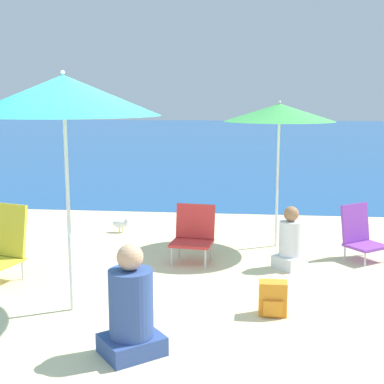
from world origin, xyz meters
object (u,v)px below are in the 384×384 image
(beach_chair_red, at_px, (194,233))
(backpack_orange, at_px, (273,299))
(beach_umbrella_teal, at_px, (64,96))
(beach_umbrella_green, at_px, (279,113))
(seagull, at_px, (121,224))
(person_seated_far, at_px, (290,243))
(beach_chair_yellow, at_px, (2,244))
(person_seated_near, at_px, (131,310))
(beach_chair_purple, at_px, (360,233))

(beach_chair_red, height_order, backpack_orange, beach_chair_red)
(beach_umbrella_teal, distance_m, beach_umbrella_green, 3.38)
(beach_umbrella_green, xyz_separation_m, seagull, (-2.41, 0.54, -1.77))
(beach_umbrella_teal, bearing_deg, person_seated_far, 35.18)
(beach_chair_yellow, distance_m, beach_chair_red, 2.36)
(beach_umbrella_green, relative_size, beach_chair_red, 2.81)
(beach_umbrella_green, xyz_separation_m, person_seated_near, (-1.35, -3.46, -1.52))
(person_seated_far, bearing_deg, beach_chair_purple, 68.74)
(beach_umbrella_teal, distance_m, beach_chair_red, 2.69)
(beach_umbrella_green, distance_m, person_seated_far, 1.87)
(beach_chair_red, xyz_separation_m, person_seated_far, (1.23, -0.15, -0.06))
(beach_umbrella_teal, relative_size, person_seated_far, 3.00)
(person_seated_far, relative_size, seagull, 2.93)
(beach_umbrella_green, bearing_deg, backpack_orange, -93.38)
(beach_umbrella_teal, height_order, backpack_orange, beach_umbrella_teal)
(beach_umbrella_teal, xyz_separation_m, person_seated_near, (0.80, -0.86, -1.75))
(beach_chair_purple, bearing_deg, beach_umbrella_teal, 176.79)
(beach_umbrella_green, xyz_separation_m, beach_chair_yellow, (-3.26, -1.79, -1.48))
(beach_chair_yellow, distance_m, beach_chair_purple, 4.52)
(beach_chair_red, height_order, seagull, beach_chair_red)
(beach_umbrella_green, height_order, beach_chair_purple, beach_umbrella_green)
(beach_chair_red, relative_size, beach_chair_purple, 1.02)
(beach_umbrella_teal, relative_size, beach_umbrella_green, 1.14)
(beach_chair_red, distance_m, beach_chair_purple, 2.21)
(beach_umbrella_green, bearing_deg, beach_chair_yellow, -151.31)
(beach_chair_yellow, height_order, beach_chair_purple, beach_chair_yellow)
(backpack_orange, bearing_deg, person_seated_far, 79.73)
(backpack_orange, distance_m, seagull, 3.79)
(beach_chair_yellow, relative_size, person_seated_near, 0.93)
(beach_chair_purple, relative_size, person_seated_near, 0.76)
(beach_chair_yellow, bearing_deg, seagull, 85.53)
(beach_chair_yellow, relative_size, person_seated_far, 1.12)
(beach_chair_purple, xyz_separation_m, backpack_orange, (-1.22, -2.01, -0.18))
(beach_umbrella_teal, distance_m, person_seated_near, 2.11)
(beach_umbrella_teal, height_order, person_seated_far, beach_umbrella_teal)
(beach_umbrella_teal, bearing_deg, beach_chair_yellow, 143.81)
(beach_umbrella_teal, bearing_deg, backpack_orange, 2.51)
(beach_chair_yellow, xyz_separation_m, person_seated_far, (3.39, 0.80, -0.10))
(seagull, bearing_deg, beach_chair_yellow, -110.27)
(beach_umbrella_teal, distance_m, person_seated_far, 3.33)
(beach_umbrella_teal, xyz_separation_m, beach_chair_red, (1.05, 1.75, -1.75))
(beach_chair_yellow, distance_m, backpack_orange, 3.21)
(beach_chair_purple, bearing_deg, seagull, 127.17)
(beach_chair_red, xyz_separation_m, person_seated_near, (-0.25, -2.61, 0.00))
(beach_umbrella_green, relative_size, seagull, 7.70)
(beach_chair_yellow, height_order, backpack_orange, beach_chair_yellow)
(backpack_orange, bearing_deg, beach_chair_yellow, 166.91)
(beach_chair_red, bearing_deg, seagull, 140.23)
(beach_umbrella_green, bearing_deg, beach_chair_purple, -24.84)
(beach_umbrella_green, bearing_deg, person_seated_near, -111.35)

